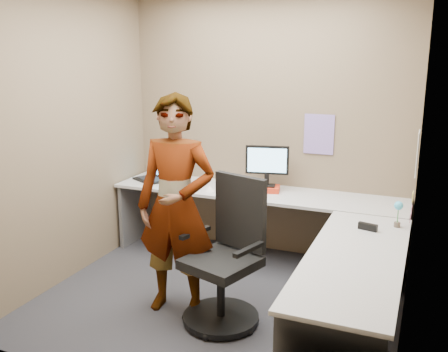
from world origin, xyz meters
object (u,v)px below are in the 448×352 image
at_px(monitor, 267,162).
at_px(person, 176,206).
at_px(desk, 281,229).
at_px(office_chair, 227,265).

relative_size(monitor, person, 0.24).
xyz_separation_m(monitor, person, (-0.35, -1.29, -0.13)).
bearing_deg(desk, person, -136.81).
height_order(desk, person, person).
relative_size(desk, office_chair, 2.61).
bearing_deg(office_chair, monitor, 111.90).
xyz_separation_m(desk, person, (-0.69, -0.65, 0.31)).
height_order(desk, office_chair, office_chair).
bearing_deg(monitor, person, -117.67).
height_order(desk, monitor, monitor).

